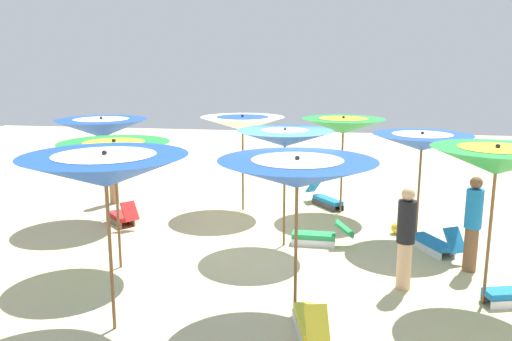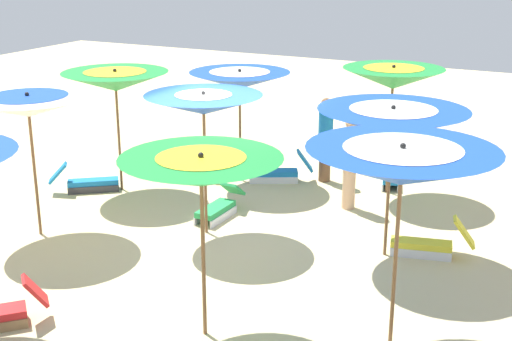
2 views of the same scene
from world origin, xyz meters
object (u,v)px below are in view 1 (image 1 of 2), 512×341
beach_umbrella_1 (422,142)px  beach_umbrella_0 (497,161)px  beach_umbrella_2 (343,126)px  beach_umbrella_4 (285,138)px  beach_umbrella_5 (243,123)px  lounger_4 (435,243)px  beach_umbrella_6 (105,170)px  beachgoer_2 (473,222)px  beach_umbrella_8 (102,128)px  lounger_5 (122,216)px  beach_umbrella_7 (114,152)px  beach_ball (397,228)px  lounger_0 (310,323)px  lounger_2 (325,199)px  beachgoer_1 (406,236)px  beachgoer_0 (113,169)px  lounger_3 (319,235)px  beach_umbrella_3 (297,173)px

beach_umbrella_1 → beach_umbrella_0: bearing=-77.7°
beach_umbrella_0 → beach_umbrella_2: size_ratio=1.04×
beach_umbrella_1 → beach_umbrella_4: size_ratio=0.95×
beach_umbrella_5 → beach_umbrella_4: bearing=-61.9°
beach_umbrella_1 → lounger_4: size_ratio=1.77×
beach_umbrella_5 → beach_umbrella_6: beach_umbrella_6 is taller
beachgoer_2 → beach_umbrella_8: bearing=42.4°
lounger_4 → beach_umbrella_2: bearing=8.0°
lounger_5 → beach_umbrella_7: bearing=155.4°
beach_ball → lounger_0: bearing=-108.8°
beach_umbrella_4 → beach_umbrella_7: 3.30m
lounger_2 → beachgoer_1: (1.45, -4.93, 0.71)m
beach_umbrella_8 → lounger_4: (7.43, -1.07, -2.01)m
beach_umbrella_1 → beach_ball: beach_umbrella_1 is taller
lounger_2 → beachgoer_1: size_ratio=0.72×
lounger_0 → lounger_2: size_ratio=1.06×
beach_umbrella_6 → beachgoer_0: size_ratio=1.44×
lounger_3 → beach_umbrella_0: bearing=140.4°
beachgoer_0 → beach_umbrella_5: bearing=148.7°
beach_umbrella_6 → beachgoer_2: (5.47, 3.04, -1.38)m
beach_umbrella_4 → beach_umbrella_3: bearing=-80.5°
lounger_4 → beachgoer_2: beachgoer_2 is taller
beach_umbrella_1 → beachgoer_0: bearing=167.1°
beach_umbrella_1 → beach_umbrella_4: (-2.74, -0.80, 0.13)m
beach_umbrella_4 → lounger_4: size_ratio=1.86×
lounger_4 → beachgoer_0: size_ratio=0.74×
beach_umbrella_2 → beach_umbrella_4: bearing=-113.4°
lounger_3 → beach_umbrella_7: bearing=28.4°
beach_umbrella_1 → beach_umbrella_3: beach_umbrella_3 is taller
beach_umbrella_3 → lounger_5: beach_umbrella_3 is taller
beach_umbrella_1 → lounger_5: beach_umbrella_1 is taller
lounger_2 → beachgoer_0: 5.69m
beach_umbrella_4 → lounger_5: beach_umbrella_4 is taller
lounger_4 → beach_ball: lounger_4 is taller
beach_umbrella_4 → lounger_4: (3.02, 0.05, -2.03)m
beach_umbrella_6 → lounger_0: bearing=4.4°
beach_umbrella_8 → beach_ball: bearing=0.1°
beach_umbrella_3 → beach_umbrella_6: (-2.49, -0.83, 0.13)m
beach_umbrella_7 → lounger_3: size_ratio=1.88×
beach_umbrella_6 → lounger_3: 5.26m
beach_umbrella_8 → beach_umbrella_0: bearing=-22.7°
beach_umbrella_6 → lounger_0: beach_umbrella_6 is taller
beachgoer_2 → beach_umbrella_0: bearing=142.3°
beach_umbrella_7 → beach_umbrella_8: 3.19m
lounger_3 → beach_umbrella_4: bearing=14.2°
beach_umbrella_6 → beachgoer_1: (4.20, 2.06, -1.39)m
lounger_2 → lounger_5: lounger_5 is taller
beach_umbrella_2 → lounger_5: bearing=-159.5°
beach_umbrella_1 → lounger_0: size_ratio=1.77×
beachgoer_2 → beach_ball: size_ratio=6.89×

